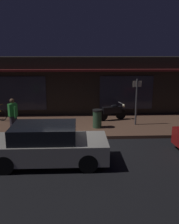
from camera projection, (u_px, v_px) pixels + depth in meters
The scene contains 8 objects.
ground_plane at pixel (71, 148), 10.22m from camera, with size 60.00×60.00×0.00m, color black.
sidewalk_slab at pixel (73, 126), 13.11m from camera, with size 18.00×4.00×0.15m, color brown.
storefront_building at pixel (73, 85), 16.00m from camera, with size 18.00×3.30×3.60m.
motorcycle at pixel (112, 111), 13.80m from camera, with size 1.67×0.69×0.97m.
person_photographer at pixel (13, 115), 11.37m from camera, with size 0.45×0.53×1.67m.
sign_post at pixel (136, 99), 12.71m from camera, with size 0.44×0.09×2.40m.
trash_bin at pixel (97, 118), 12.41m from camera, with size 0.48×0.48×0.93m.
parked_car_near at pixel (48, 144), 8.69m from camera, with size 4.10×1.79×1.42m.
Camera 1 is at (0.35, -9.61, 3.84)m, focal length 39.61 mm.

